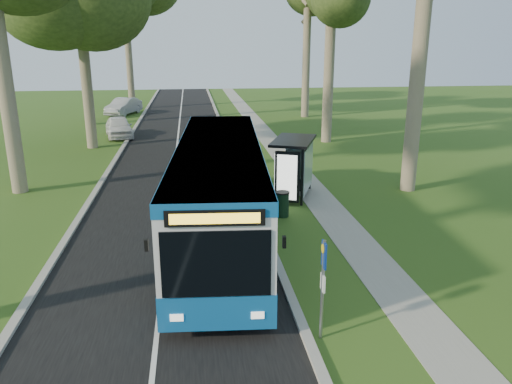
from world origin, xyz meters
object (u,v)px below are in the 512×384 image
car_white (119,127)px  car_silver (124,107)px  bus_shelter (298,158)px  bus (220,191)px  litter_bin (282,204)px  bus_stop_sign (323,278)px

car_white → car_silver: (-1.08, 11.82, 0.04)m
bus_shelter → car_white: (-9.81, 16.40, -1.08)m
bus → litter_bin: bus is taller
bus_shelter → litter_bin: size_ratio=3.36×
bus_stop_sign → car_silver: size_ratio=0.52×
bus_shelter → bus_stop_sign: bearing=-77.9°
litter_bin → car_silver: car_silver is taller
bus_shelter → litter_bin: (-1.10, -2.23, -1.32)m
car_white → bus: bearing=-85.4°
bus_stop_sign → bus_shelter: size_ratio=0.72×
bus_stop_sign → litter_bin: (0.63, 8.54, -1.03)m
car_white → litter_bin: bearing=-76.8°
bus_stop_sign → bus_shelter: bearing=82.0°
bus_stop_sign → litter_bin: bearing=86.9°
bus → litter_bin: (2.58, 2.12, -1.26)m
bus → car_silver: bus is taller
bus_shelter → car_white: bearing=142.1°
bus_stop_sign → car_white: bearing=107.7°
bus → litter_bin: size_ratio=12.90×
bus_shelter → car_white: size_ratio=0.78×
bus → car_silver: bearing=106.6°
bus_shelter → car_silver: bearing=132.3°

